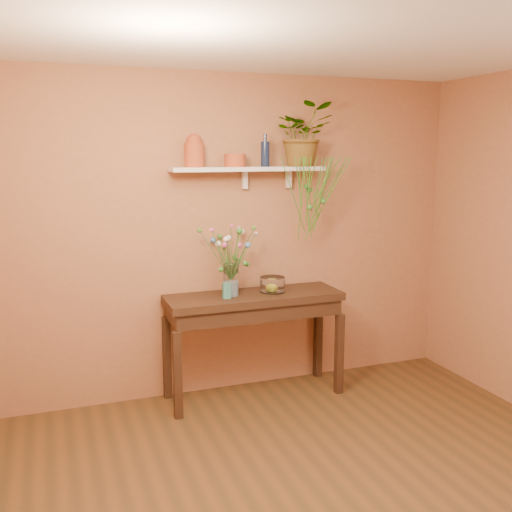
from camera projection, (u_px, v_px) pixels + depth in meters
The scene contains 13 objects.
room at pixel (355, 286), 3.08m from camera, with size 4.04×4.04×2.70m.
sideboard at pixel (254, 309), 4.81m from camera, with size 1.47×0.47×0.89m.
wall_shelf at pixel (249, 169), 4.73m from camera, with size 1.30×0.24×0.19m.
terracotta_jug at pixel (194, 151), 4.53m from camera, with size 0.17×0.17×0.26m.
terracotta_pot at pixel (235, 160), 4.67m from camera, with size 0.17×0.17×0.11m, color #A7451A.
blue_bottle at pixel (265, 153), 4.72m from camera, with size 0.08×0.08×0.26m.
spider_plant at pixel (303, 135), 4.83m from camera, with size 0.47×0.41×0.53m, color #346F24.
plant_fronds at pixel (313, 193), 4.79m from camera, with size 0.66×0.24×0.70m.
glass_vase at pixel (231, 282), 4.72m from camera, with size 0.13×0.13×0.26m.
bouquet at pixel (232, 245), 4.67m from camera, with size 0.51×0.54×0.45m.
glass_bowl at pixel (272, 285), 4.85m from camera, with size 0.21×0.21×0.13m.
lemon at pixel (272, 287), 4.83m from camera, with size 0.08×0.08×0.08m, color yellow.
carton at pixel (226, 291), 4.64m from camera, with size 0.06×0.05×0.12m, color #296083.
Camera 1 is at (-1.53, -2.64, 2.05)m, focal length 40.39 mm.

